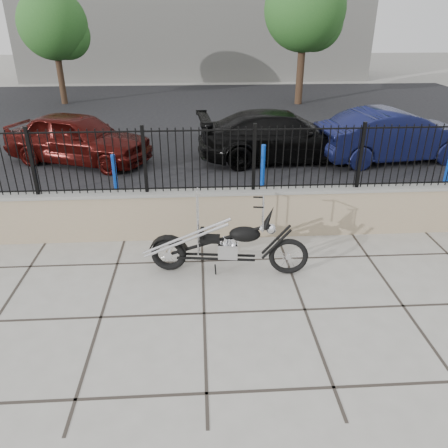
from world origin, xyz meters
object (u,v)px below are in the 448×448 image
chopper_motorcycle (225,232)px  car_black (282,136)px  car_red (78,138)px  car_blue (395,136)px

chopper_motorcycle → car_black: (2.08, 6.19, -0.04)m
chopper_motorcycle → car_black: chopper_motorcycle is taller
chopper_motorcycle → car_red: bearing=128.4°
chopper_motorcycle → car_blue: size_ratio=0.55×
car_red → car_black: 5.94m
car_red → car_black: size_ratio=0.86×
car_red → chopper_motorcycle: bearing=-127.4°
car_blue → car_red: bearing=80.1°
car_black → car_blue: car_blue is taller
car_black → chopper_motorcycle: bearing=157.1°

